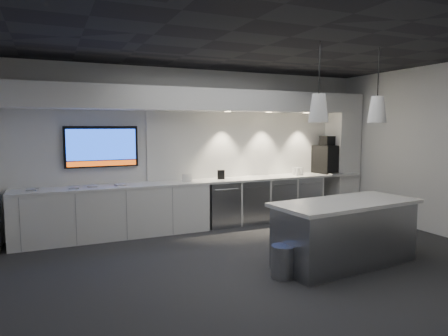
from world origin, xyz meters
name	(u,v)px	position (x,y,z in m)	size (l,w,h in m)	color
floor	(265,261)	(0.00, 0.00, 0.00)	(7.00, 7.00, 0.00)	#2A2B2D
ceiling	(267,45)	(0.00, 0.00, 3.00)	(7.00, 7.00, 0.00)	black
wall_back	(202,148)	(0.00, 2.50, 1.50)	(7.00, 7.00, 0.00)	white
wall_front	(419,178)	(0.00, -2.50, 1.50)	(7.00, 7.00, 0.00)	white
wall_right	(441,150)	(3.50, 0.00, 1.50)	(7.00, 7.00, 0.00)	white
back_counter	(208,181)	(0.00, 2.17, 0.88)	(6.80, 0.65, 0.04)	white
left_base_cabinets	(115,212)	(-1.75, 2.17, 0.43)	(3.30, 0.63, 0.86)	white
fridge_unit_a	(220,204)	(0.25, 2.17, 0.42)	(0.60, 0.61, 0.85)	gray
fridge_unit_b	(249,201)	(0.88, 2.17, 0.42)	(0.60, 0.61, 0.85)	gray
fridge_unit_c	(277,199)	(1.51, 2.17, 0.42)	(0.60, 0.61, 0.85)	gray
fridge_unit_d	(302,197)	(2.14, 2.17, 0.42)	(0.60, 0.61, 0.85)	gray
backsplash	(257,144)	(1.20, 2.48, 1.55)	(4.60, 0.03, 1.30)	white
soffit	(208,100)	(0.00, 2.20, 2.40)	(6.90, 0.60, 0.40)	white
column	(342,154)	(3.20, 2.20, 1.30)	(0.55, 0.55, 2.60)	white
wall_tv	(102,147)	(-1.90, 2.45, 1.56)	(1.25, 0.07, 0.72)	black
island	(345,232)	(0.97, -0.52, 0.45)	(2.17, 1.09, 0.89)	gray
bin	(283,262)	(-0.09, -0.61, 0.21)	(0.29, 0.29, 0.41)	gray
coffee_machine	(327,158)	(2.79, 2.20, 1.23)	(0.49, 0.65, 0.80)	black
sign_black	(221,175)	(0.26, 2.17, 0.99)	(0.14, 0.02, 0.18)	black
sign_white	(187,178)	(-0.44, 2.13, 0.97)	(0.18, 0.02, 0.14)	white
cup_cluster	(298,171)	(2.03, 2.17, 0.98)	(0.18, 0.18, 0.16)	white
tray_a	(32,190)	(-3.02, 2.16, 0.91)	(0.16, 0.16, 0.03)	#ADADAD
tray_b	(74,188)	(-2.40, 2.11, 0.91)	(0.16, 0.16, 0.03)	#ADADAD
tray_c	(92,186)	(-2.11, 2.17, 0.91)	(0.16, 0.16, 0.03)	#ADADAD
tray_d	(120,185)	(-1.65, 2.14, 0.91)	(0.16, 0.16, 0.03)	#ADADAD
pendant_left	(319,108)	(0.47, -0.52, 2.15)	(0.26, 0.26, 1.07)	white
pendant_right	(377,109)	(1.47, -0.52, 2.15)	(0.26, 0.26, 1.07)	white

